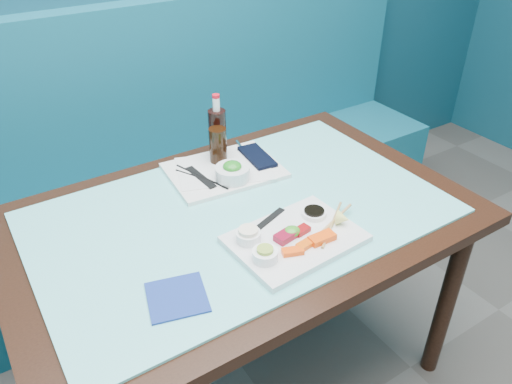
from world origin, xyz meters
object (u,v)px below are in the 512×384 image
serving_tray (224,170)px  cola_bottle_body (218,134)px  cola_glass (218,145)px  blue_napkin (177,297)px  booth_bench (149,190)px  seaweed_bowl (232,173)px  sashimi_plate (295,239)px  dining_table (241,235)px

serving_tray → cola_bottle_body: size_ratio=2.08×
cola_glass → blue_napkin: bearing=-128.2°
booth_bench → cola_bottle_body: 0.70m
seaweed_bowl → blue_napkin: (-0.38, -0.38, -0.03)m
booth_bench → cola_glass: bearing=-81.5°
booth_bench → cola_bottle_body: size_ratio=16.80×
sashimi_plate → serving_tray: bearing=84.1°
sashimi_plate → blue_napkin: 0.37m
dining_table → sashimi_plate: (0.05, -0.21, 0.10)m
seaweed_bowl → cola_glass: (0.02, 0.13, 0.04)m
cola_glass → booth_bench: bearing=98.5°
sashimi_plate → cola_bottle_body: 0.55m
dining_table → seaweed_bowl: (0.06, 0.16, 0.13)m
cola_bottle_body → booth_bench: bearing=102.5°
seaweed_bowl → cola_glass: bearing=81.3°
dining_table → cola_bottle_body: (0.11, 0.34, 0.18)m
dining_table → serving_tray: size_ratio=3.76×
serving_tray → cola_bottle_body: bearing=75.2°
dining_table → serving_tray: serving_tray is taller
cola_glass → cola_bottle_body: size_ratio=0.70×
cola_bottle_body → blue_napkin: bearing=-127.4°
serving_tray → blue_napkin: serving_tray is taller
serving_tray → seaweed_bowl: (-0.01, -0.07, 0.03)m
cola_glass → dining_table: bearing=-106.1°
booth_bench → serving_tray: bearing=-83.2°
blue_napkin → serving_tray: bearing=49.3°
serving_tray → cola_glass: cola_glass is taller
dining_table → cola_bottle_body: size_ratio=7.84×
serving_tray → blue_napkin: (-0.39, -0.46, -0.00)m
blue_napkin → cola_bottle_body: bearing=52.6°
dining_table → cola_glass: (0.08, 0.29, 0.17)m
serving_tray → cola_glass: (0.01, 0.05, 0.07)m
serving_tray → cola_bottle_body: 0.14m
booth_bench → dining_table: (0.00, -0.84, 0.29)m
cola_bottle_body → blue_napkin: (-0.43, -0.57, -0.09)m
dining_table → seaweed_bowl: size_ratio=12.18×
booth_bench → blue_napkin: booth_bench is taller
dining_table → cola_glass: cola_glass is taller
serving_tray → seaweed_bowl: bearing=-92.7°
seaweed_bowl → blue_napkin: 0.54m
seaweed_bowl → blue_napkin: size_ratio=0.81×
cola_glass → cola_bottle_body: (0.03, 0.05, 0.01)m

